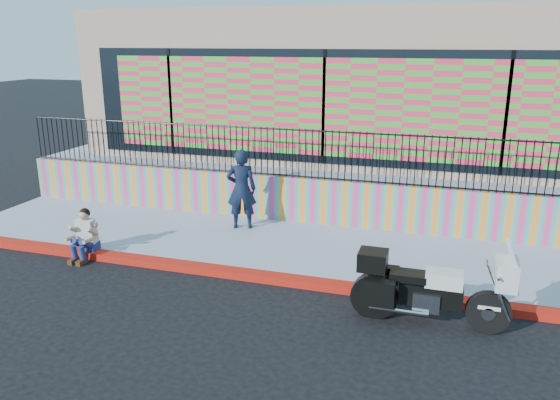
% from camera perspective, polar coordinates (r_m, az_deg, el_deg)
% --- Properties ---
extents(ground, '(90.00, 90.00, 0.00)m').
position_cam_1_polar(ground, '(10.59, -0.84, -8.51)').
color(ground, black).
rests_on(ground, ground).
extents(red_curb, '(16.00, 0.30, 0.15)m').
position_cam_1_polar(red_curb, '(10.56, -0.84, -8.15)').
color(red_curb, red).
rests_on(red_curb, ground).
extents(sidewalk, '(16.00, 3.00, 0.15)m').
position_cam_1_polar(sidewalk, '(12.01, 1.63, -5.02)').
color(sidewalk, '#99A2B8').
rests_on(sidewalk, ground).
extents(mural_wall, '(16.00, 0.20, 1.10)m').
position_cam_1_polar(mural_wall, '(13.27, 3.54, -0.09)').
color(mural_wall, '#E33B82').
rests_on(mural_wall, sidewalk).
extents(metal_fence, '(15.80, 0.04, 1.20)m').
position_cam_1_polar(metal_fence, '(12.99, 3.62, 4.78)').
color(metal_fence, black).
rests_on(metal_fence, mural_wall).
extents(elevated_platform, '(16.00, 10.00, 1.25)m').
position_cam_1_polar(elevated_platform, '(18.14, 7.44, 4.06)').
color(elevated_platform, '#99A2B8').
rests_on(elevated_platform, ground).
extents(storefront_building, '(14.00, 8.06, 4.00)m').
position_cam_1_polar(storefront_building, '(17.55, 7.64, 12.31)').
color(storefront_building, tan).
rests_on(storefront_building, elevated_platform).
extents(police_motorcycle, '(2.48, 0.82, 1.55)m').
position_cam_1_polar(police_motorcycle, '(9.18, 15.20, -8.77)').
color(police_motorcycle, black).
rests_on(police_motorcycle, ground).
extents(police_officer, '(0.80, 0.65, 1.90)m').
position_cam_1_polar(police_officer, '(12.81, -4.05, 1.15)').
color(police_officer, black).
rests_on(police_officer, sidewalk).
extents(seated_man, '(0.54, 0.71, 1.06)m').
position_cam_1_polar(seated_man, '(12.16, -19.88, -3.88)').
color(seated_man, navy).
rests_on(seated_man, ground).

